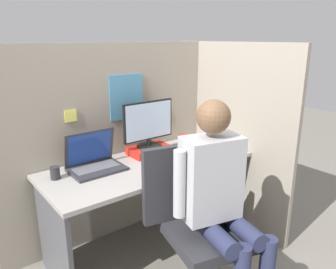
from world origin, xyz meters
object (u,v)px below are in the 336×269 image
Objects in this scene: coffee_mug at (183,140)px; pen_cup at (55,173)px; monitor at (149,124)px; paper_box at (149,150)px; stapler at (221,145)px; office_chair at (195,221)px; carrot_toy at (185,165)px; person at (220,193)px; laptop at (95,162)px.

pen_cup is (-1.11, 0.01, -0.01)m from coffee_mug.
monitor reaches higher than coffee_mug.
stapler is (0.57, -0.24, -0.01)m from paper_box.
office_chair reaches higher than coffee_mug.
office_chair is at bearing -125.30° from coffee_mug.
paper_box is at bearing -90.00° from monitor.
monitor is at bearing 1.72° from pen_cup.
paper_box is 3.02× the size of coffee_mug.
carrot_toy is 1.89× the size of pen_cup.
paper_box is at bearing 82.57° from person.
laptop is (-0.49, -0.04, -0.20)m from monitor.
person reaches higher than monitor.
monitor reaches higher than office_chair.
laptop is at bearing -176.19° from paper_box.
laptop reaches higher than office_chair.
pen_cup is at bearing 170.55° from stapler.
person reaches higher than laptop.
laptop is at bearing 113.83° from person.
office_chair is 0.89m from coffee_mug.
carrot_toy is 1.53× the size of coffee_mug.
pen_cup reaches higher than paper_box.
laptop is 2.26× the size of carrot_toy.
stapler is 0.90× the size of carrot_toy.
person reaches higher than coffee_mug.
carrot_toy is 0.49m from person.
pen_cup reaches higher than carrot_toy.
pen_cup is (-0.28, 0.01, -0.01)m from laptop.
paper_box is 2.20× the size of stapler.
monitor is at bearing 4.13° from laptop.
person is at bearing -97.41° from monitor.
stapler is (1.06, -0.21, -0.03)m from laptop.
monitor is 1.20× the size of laptop.
paper_box is 0.25× the size of person.
carrot_toy is at bearing 73.55° from person.
person is at bearing -76.23° from office_chair.
paper_box reaches higher than stapler.
carrot_toy is at bearing -86.57° from paper_box.
coffee_mug is at bearing 0.43° from laptop.
coffee_mug is at bearing -4.89° from monitor.
laptop is at bearing -2.49° from pen_cup.
monitor is at bearing 93.40° from carrot_toy.
carrot_toy is 0.17× the size of office_chair.
stapler is (0.57, -0.25, -0.23)m from monitor.
office_chair reaches higher than pen_cup.
coffee_mug is (0.34, -0.03, 0.02)m from paper_box.
carrot_toy is 0.13× the size of person.
stapler is 0.93m from person.
laptop reaches higher than carrot_toy.
person is (-0.11, -0.88, -0.21)m from monitor.
laptop is at bearing 168.75° from stapler.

